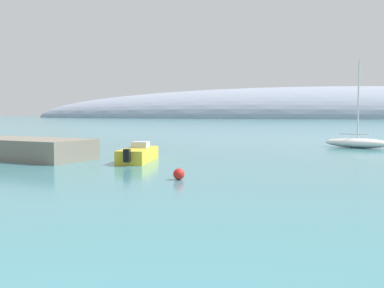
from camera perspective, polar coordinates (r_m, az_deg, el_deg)
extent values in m
ellipsoid|color=#8E99AD|center=(250.43, 15.71, 3.14)|extent=(328.79, 66.88, 33.15)
ellipsoid|color=white|center=(44.18, 19.98, 0.13)|extent=(6.13, 3.90, 0.89)
cylinder|color=silver|center=(44.10, 20.10, 5.24)|extent=(0.14, 0.14, 7.00)
cube|color=silver|center=(44.21, 19.67, 1.17)|extent=(2.49, 1.10, 0.10)
cube|color=yellow|center=(30.27, -6.78, -1.37)|extent=(2.21, 4.99, 0.87)
cube|color=black|center=(27.68, -8.15, -1.43)|extent=(0.40, 0.47, 0.78)
cube|color=#B2B7C1|center=(30.92, -6.45, -0.07)|extent=(1.15, 1.26, 0.40)
sphere|color=red|center=(22.00, -1.66, -3.79)|extent=(0.55, 0.55, 0.55)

